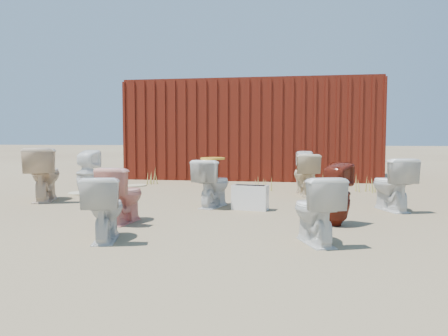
% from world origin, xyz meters
% --- Properties ---
extents(ground, '(100.00, 100.00, 0.00)m').
position_xyz_m(ground, '(0.00, 0.00, 0.00)').
color(ground, brown).
rests_on(ground, ground).
extents(shipping_container, '(6.00, 2.40, 2.40)m').
position_xyz_m(shipping_container, '(0.00, 5.20, 1.20)').
color(shipping_container, '#501A0D').
rests_on(shipping_container, ground).
extents(toilet_front_a, '(0.51, 0.70, 0.64)m').
position_xyz_m(toilet_front_a, '(-0.77, -2.00, 0.32)').
color(toilet_front_a, silver).
rests_on(toilet_front_a, ground).
extents(toilet_front_pink, '(0.44, 0.69, 0.67)m').
position_xyz_m(toilet_front_pink, '(-0.94, -1.12, 0.34)').
color(toilet_front_pink, '#EC9688').
rests_on(toilet_front_pink, ground).
extents(toilet_front_c, '(0.57, 0.73, 0.66)m').
position_xyz_m(toilet_front_c, '(1.28, -1.79, 0.33)').
color(toilet_front_c, white).
rests_on(toilet_front_c, ground).
extents(toilet_front_maroon, '(0.45, 0.45, 0.73)m').
position_xyz_m(toilet_front_maroon, '(1.55, -0.90, 0.37)').
color(toilet_front_maroon, '#611C10').
rests_on(toilet_front_maroon, ground).
extents(toilet_front_e, '(0.63, 0.82, 0.74)m').
position_xyz_m(toilet_front_e, '(2.41, 0.33, 0.37)').
color(toilet_front_e, white).
rests_on(toilet_front_e, ground).
extents(toilet_back_a, '(0.36, 0.37, 0.81)m').
position_xyz_m(toilet_back_a, '(-2.38, 0.84, 0.40)').
color(toilet_back_a, white).
rests_on(toilet_back_a, ground).
extents(toilet_back_beige_left, '(0.74, 0.96, 0.86)m').
position_xyz_m(toilet_back_beige_left, '(-2.90, 0.39, 0.43)').
color(toilet_back_beige_left, beige).
rests_on(toilet_back_beige_left, ground).
extents(toilet_back_beige_right, '(0.55, 0.79, 0.74)m').
position_xyz_m(toilet_back_beige_right, '(1.25, 1.80, 0.37)').
color(toilet_back_beige_right, beige).
rests_on(toilet_back_beige_right, ground).
extents(toilet_back_yellowlid, '(0.56, 0.77, 0.70)m').
position_xyz_m(toilet_back_yellowlid, '(-0.11, 0.24, 0.35)').
color(toilet_back_yellowlid, white).
rests_on(toilet_back_yellowlid, ground).
extents(toilet_back_e, '(0.37, 0.38, 0.77)m').
position_xyz_m(toilet_back_e, '(1.27, 2.14, 0.38)').
color(toilet_back_e, white).
rests_on(toilet_back_e, ground).
extents(yellow_lid, '(0.36, 0.44, 0.02)m').
position_xyz_m(yellow_lid, '(-0.11, 0.24, 0.71)').
color(yellow_lid, gold).
rests_on(yellow_lid, toilet_back_yellowlid).
extents(loose_tank, '(0.53, 0.28, 0.35)m').
position_xyz_m(loose_tank, '(0.46, 0.06, 0.17)').
color(loose_tank, white).
rests_on(loose_tank, ground).
extents(loose_lid_near, '(0.50, 0.58, 0.02)m').
position_xyz_m(loose_lid_near, '(-2.22, 2.67, 0.01)').
color(loose_lid_near, beige).
rests_on(loose_lid_near, ground).
extents(loose_lid_far, '(0.55, 0.59, 0.02)m').
position_xyz_m(loose_lid_far, '(-2.78, 1.27, 0.01)').
color(loose_lid_far, beige).
rests_on(loose_lid_far, ground).
extents(weed_clump_a, '(0.36, 0.36, 0.33)m').
position_xyz_m(weed_clump_a, '(-1.98, 3.00, 0.17)').
color(weed_clump_a, '#AAA044').
rests_on(weed_clump_a, ground).
extents(weed_clump_b, '(0.32, 0.32, 0.24)m').
position_xyz_m(weed_clump_b, '(0.49, 2.24, 0.12)').
color(weed_clump_b, '#AAA044').
rests_on(weed_clump_b, ground).
extents(weed_clump_c, '(0.36, 0.36, 0.29)m').
position_xyz_m(weed_clump_c, '(2.40, 2.46, 0.15)').
color(weed_clump_c, '#AAA044').
rests_on(weed_clump_c, ground).
extents(weed_clump_d, '(0.30, 0.30, 0.28)m').
position_xyz_m(weed_clump_d, '(-0.82, 3.50, 0.14)').
color(weed_clump_d, '#AAA044').
rests_on(weed_clump_d, ground).
extents(weed_clump_e, '(0.34, 0.34, 0.33)m').
position_xyz_m(weed_clump_e, '(1.56, 3.50, 0.17)').
color(weed_clump_e, '#AAA044').
rests_on(weed_clump_e, ground).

